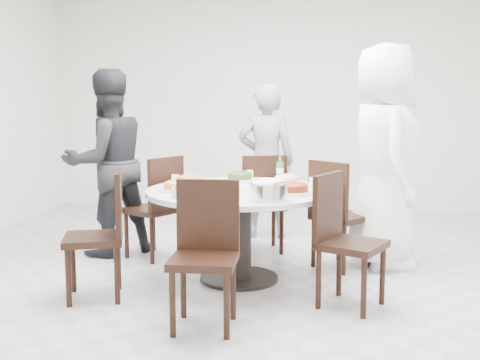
# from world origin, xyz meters

# --- Properties ---
(floor) EXTENTS (6.00, 6.00, 0.01)m
(floor) POSITION_xyz_m (0.00, 0.00, 0.00)
(floor) COLOR #BBBABF
(floor) RESTS_ON ground
(wall_back) EXTENTS (6.00, 0.01, 2.80)m
(wall_back) POSITION_xyz_m (0.00, 3.00, 1.40)
(wall_back) COLOR white
(wall_back) RESTS_ON ground
(wall_front) EXTENTS (6.00, 0.01, 2.80)m
(wall_front) POSITION_xyz_m (0.00, -3.00, 1.40)
(wall_front) COLOR white
(wall_front) RESTS_ON ground
(dining_table) EXTENTS (1.50, 1.50, 0.75)m
(dining_table) POSITION_xyz_m (-0.06, -0.15, 0.38)
(dining_table) COLOR white
(dining_table) RESTS_ON floor
(chair_ne) EXTENTS (0.59, 0.59, 0.95)m
(chair_ne) POSITION_xyz_m (0.77, 0.34, 0.47)
(chair_ne) COLOR black
(chair_ne) RESTS_ON floor
(chair_n) EXTENTS (0.53, 0.53, 0.95)m
(chair_n) POSITION_xyz_m (0.00, 0.80, 0.47)
(chair_n) COLOR black
(chair_n) RESTS_ON floor
(chair_nw) EXTENTS (0.57, 0.57, 0.95)m
(chair_nw) POSITION_xyz_m (-0.96, 0.42, 0.47)
(chair_nw) COLOR black
(chair_nw) RESTS_ON floor
(chair_sw) EXTENTS (0.53, 0.53, 0.95)m
(chair_sw) POSITION_xyz_m (-1.06, -0.75, 0.47)
(chair_sw) COLOR black
(chair_sw) RESTS_ON floor
(chair_s) EXTENTS (0.44, 0.44, 0.95)m
(chair_s) POSITION_xyz_m (-0.13, -1.21, 0.47)
(chair_s) COLOR black
(chair_s) RESTS_ON floor
(chair_se) EXTENTS (0.56, 0.56, 0.95)m
(chair_se) POSITION_xyz_m (0.82, -0.66, 0.47)
(chair_se) COLOR black
(chair_se) RESTS_ON floor
(diner_right) EXTENTS (0.77, 1.04, 1.95)m
(diner_right) POSITION_xyz_m (1.12, 0.48, 0.97)
(diner_right) COLOR white
(diner_right) RESTS_ON floor
(diner_middle) EXTENTS (0.61, 0.42, 1.62)m
(diner_middle) POSITION_xyz_m (-0.00, 1.37, 0.81)
(diner_middle) COLOR black
(diner_middle) RESTS_ON floor
(diner_left) EXTENTS (1.07, 1.07, 1.74)m
(diner_left) POSITION_xyz_m (-1.41, 0.48, 0.87)
(diner_left) COLOR black
(diner_left) RESTS_ON floor
(dish_greens) EXTENTS (0.27, 0.27, 0.07)m
(dish_greens) POSITION_xyz_m (-0.12, 0.29, 0.79)
(dish_greens) COLOR white
(dish_greens) RESTS_ON dining_table
(dish_pale) EXTENTS (0.26, 0.26, 0.07)m
(dish_pale) POSITION_xyz_m (0.30, 0.13, 0.79)
(dish_pale) COLOR white
(dish_pale) RESTS_ON dining_table
(dish_orange) EXTENTS (0.27, 0.27, 0.07)m
(dish_orange) POSITION_xyz_m (-0.50, -0.02, 0.79)
(dish_orange) COLOR white
(dish_orange) RESTS_ON dining_table
(dish_redbrown) EXTENTS (0.30, 0.30, 0.07)m
(dish_redbrown) POSITION_xyz_m (0.39, -0.33, 0.79)
(dish_redbrown) COLOR white
(dish_redbrown) RESTS_ON dining_table
(dish_tofu) EXTENTS (0.26, 0.26, 0.07)m
(dish_tofu) POSITION_xyz_m (-0.53, -0.34, 0.78)
(dish_tofu) COLOR white
(dish_tofu) RESTS_ON dining_table
(rice_bowl) EXTENTS (0.28, 0.28, 0.12)m
(rice_bowl) POSITION_xyz_m (0.23, -0.61, 0.81)
(rice_bowl) COLOR silver
(rice_bowl) RESTS_ON dining_table
(soup_bowl) EXTENTS (0.24, 0.24, 0.07)m
(soup_bowl) POSITION_xyz_m (-0.38, -0.57, 0.79)
(soup_bowl) COLOR white
(soup_bowl) RESTS_ON dining_table
(beverage_bottle) EXTENTS (0.06, 0.06, 0.22)m
(beverage_bottle) POSITION_xyz_m (0.23, 0.37, 0.86)
(beverage_bottle) COLOR #2D7239
(beverage_bottle) RESTS_ON dining_table
(tea_cups) EXTENTS (0.07, 0.07, 0.08)m
(tea_cups) POSITION_xyz_m (-0.07, 0.50, 0.79)
(tea_cups) COLOR white
(tea_cups) RESTS_ON dining_table
(chopsticks) EXTENTS (0.24, 0.04, 0.01)m
(chopsticks) POSITION_xyz_m (-0.07, 0.51, 0.76)
(chopsticks) COLOR tan
(chopsticks) RESTS_ON dining_table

